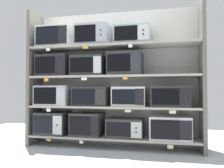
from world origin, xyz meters
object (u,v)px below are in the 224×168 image
Objects in this scene: microwave_8 at (54,66)px; microwave_6 at (129,97)px; microwave_0 at (53,123)px; microwave_13 at (133,36)px; microwave_10 at (126,64)px; microwave_11 at (56,37)px; microwave_7 at (170,96)px; microwave_12 at (93,36)px; microwave_5 at (92,97)px; microwave_9 at (89,66)px; microwave_4 at (55,95)px; microwave_1 at (87,124)px; microwave_3 at (170,128)px; microwave_2 at (125,128)px.

microwave_6 is at bearing 0.00° from microwave_8.
microwave_13 is at bearing -0.01° from microwave_0.
microwave_8 is 1.31m from microwave_13.
microwave_11 is at bearing -179.98° from microwave_10.
microwave_7 is 1.06× the size of microwave_12.
microwave_10 is 0.66m from microwave_12.
microwave_9 is (-0.05, 0.00, 0.46)m from microwave_5.
microwave_7 is at bearing -0.00° from microwave_6.
microwave_4 is 1.07× the size of microwave_10.
microwave_13 is at bearing -0.00° from microwave_8.
microwave_4 reaches higher than microwave_6.
microwave_10 is (0.56, -0.00, 0.02)m from microwave_9.
microwave_13 is at bearing -0.01° from microwave_12.
microwave_8 is at bearing -179.98° from microwave_9.
microwave_0 is 0.56m from microwave_1.
microwave_12 is (0.09, 0.00, 1.33)m from microwave_1.
microwave_5 is 0.78m from microwave_8.
microwave_8 reaches higher than microwave_7.
microwave_0 is at bearing 180.00° from microwave_7.
microwave_6 reaches higher than microwave_5.
microwave_5 is 1.02× the size of microwave_13.
microwave_9 is 0.56m from microwave_10.
microwave_12 is at bearing -0.15° from microwave_9.
microwave_1 is 0.84× the size of microwave_11.
microwave_4 is 1.51m from microwave_13.
microwave_6 is 0.88× the size of microwave_11.
microwave_3 is at bearing -0.02° from microwave_6.
microwave_7 reaches higher than microwave_2.
microwave_0 is 0.92× the size of microwave_2.
microwave_0 is 1.82m from microwave_7.
microwave_4 reaches higher than microwave_2.
microwave_9 is 0.80m from microwave_13.
microwave_9 is at bearing -180.00° from microwave_2.
microwave_6 is 0.77m from microwave_9.
microwave_3 is at bearing -0.01° from microwave_0.
microwave_2 is 1.07× the size of microwave_10.
microwave_2 is at bearing 0.00° from microwave_0.
microwave_7 is at bearing 0.01° from microwave_13.
microwave_13 is at bearing 0.00° from microwave_1.
microwave_1 is 0.86× the size of microwave_5.
microwave_4 is 1.03× the size of microwave_13.
microwave_5 is at bearing -0.02° from microwave_8.
microwave_5 is at bearing -179.96° from microwave_10.
microwave_4 is 1.04× the size of microwave_12.
microwave_13 is at bearing 0.01° from microwave_5.
microwave_6 is 0.48m from microwave_10.
microwave_8 is 0.57m from microwave_9.
microwave_1 is 1.34m from microwave_12.
microwave_8 is at bearing 179.98° from microwave_5.
microwave_4 is (-1.11, -0.00, 0.46)m from microwave_2.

